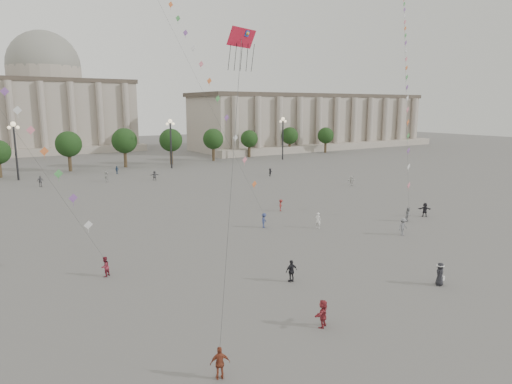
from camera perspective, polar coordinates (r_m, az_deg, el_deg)
ground at (r=35.37m, az=11.60°, el=-11.80°), size 360.00×360.00×0.00m
hall_east at (r=152.82m, az=7.21°, el=8.76°), size 84.00×26.22×17.20m
hall_central at (r=154.06m, az=-24.62°, el=10.07°), size 48.30×34.30×35.50m
tree_row at (r=104.02m, az=-19.99°, el=5.65°), size 137.12×5.12×8.00m
lamp_post_mid_west at (r=93.63m, az=-27.93°, el=5.77°), size 2.00×0.90×10.65m
lamp_post_mid_east at (r=100.80m, az=-10.63°, el=7.09°), size 2.00×0.90×10.65m
lamp_post_far_east at (r=115.55m, az=3.38°, el=7.69°), size 2.00×0.90×10.65m
person_crowd_0 at (r=95.47m, az=-17.00°, el=2.66°), size 1.02×0.81×1.62m
person_crowd_3 at (r=59.74m, az=20.35°, el=-2.09°), size 1.56×1.43×1.74m
person_crowd_4 at (r=86.08m, az=-18.22°, el=1.86°), size 1.16×1.86×1.91m
person_crowd_6 at (r=50.42m, az=17.90°, el=-4.15°), size 1.23×0.74×1.87m
person_crowd_7 at (r=79.41m, az=11.83°, el=1.38°), size 1.66×0.97×1.70m
person_crowd_8 at (r=59.14m, az=3.13°, el=-1.65°), size 1.09×1.10×1.53m
person_crowd_9 at (r=88.44m, az=1.78°, el=2.49°), size 1.37×1.27×1.53m
person_crowd_12 at (r=85.50m, az=-12.57°, el=2.03°), size 1.72×0.84×1.78m
person_crowd_13 at (r=51.26m, az=7.76°, el=-3.52°), size 0.65×0.77×1.79m
person_crowd_16 at (r=84.81m, az=-25.37°, el=1.22°), size 1.17×0.64×1.88m
tourist_0 at (r=24.23m, az=-4.52°, el=-20.54°), size 1.09×0.73×1.71m
tourist_2 at (r=29.26m, az=8.36°, el=-14.79°), size 1.67×1.23×1.75m
tourist_4 at (r=35.82m, az=4.46°, el=-9.81°), size 1.05×0.48×1.75m
kite_flyer_0 at (r=38.69m, az=-18.36°, el=-8.85°), size 1.01×0.98×1.64m
kite_flyer_1 at (r=51.00m, az=1.02°, el=-3.57°), size 1.23×1.14×1.66m
kite_flyer_2 at (r=56.67m, az=18.51°, el=-2.67°), size 1.01×0.92×1.68m
hat_person at (r=37.73m, az=22.01°, el=-9.44°), size 1.03×0.98×1.78m
dragon_kite at (r=27.91m, az=-1.85°, el=17.08°), size 3.47×3.39×17.30m
kite_train_east at (r=80.54m, az=18.20°, el=16.42°), size 34.44×31.40×60.56m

